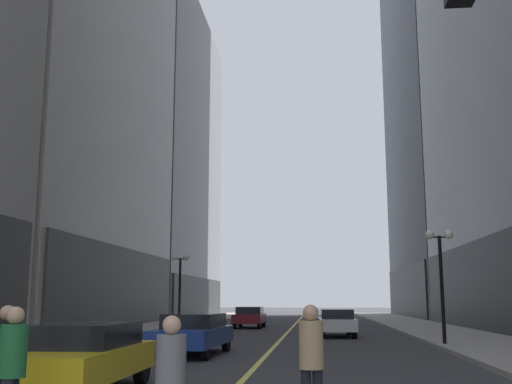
{
  "coord_description": "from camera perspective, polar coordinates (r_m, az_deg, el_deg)",
  "views": [
    {
      "loc": [
        1.71,
        -3.23,
        1.78
      ],
      "look_at": [
        -1.28,
        26.47,
        7.05
      ],
      "focal_mm": 42.77,
      "sensor_mm": 36.0,
      "label": 1
    }
  ],
  "objects": [
    {
      "name": "pedestrian_in_tan_trench",
      "position": [
        8.81,
        5.2,
        -15.08
      ],
      "size": [
        0.36,
        0.36,
        1.71
      ],
      "color": "black",
      "rests_on": "ground"
    },
    {
      "name": "ground_plane",
      "position": [
        38.31,
        3.27,
        -12.66
      ],
      "size": [
        200.0,
        200.0,
        0.0
      ],
      "primitive_type": "plane",
      "color": "#38383A"
    },
    {
      "name": "car_yellow",
      "position": [
        12.64,
        -15.9,
        -14.46
      ],
      "size": [
        1.81,
        4.44,
        1.32
      ],
      "color": "yellow",
      "rests_on": "ground"
    },
    {
      "name": "pedestrian_in_green_parka",
      "position": [
        8.48,
        -21.83,
        -14.7
      ],
      "size": [
        0.38,
        0.38,
        1.69
      ],
      "color": "black",
      "rests_on": "ground"
    },
    {
      "name": "building_left_far",
      "position": [
        67.99,
        -11.61,
        2.82
      ],
      "size": [
        16.01,
        26.0,
        33.39
      ],
      "color": "gray",
      "rests_on": "ground"
    },
    {
      "name": "car_blue",
      "position": [
        20.55,
        -5.89,
        -12.92
      ],
      "size": [
        2.03,
        4.78,
        1.32
      ],
      "color": "navy",
      "rests_on": "ground"
    },
    {
      "name": "lane_centre_stripe",
      "position": [
        38.31,
        3.27,
        -12.66
      ],
      "size": [
        0.16,
        70.0,
        0.01
      ],
      "primitive_type": "cube",
      "color": "#E5D64C",
      "rests_on": "ground"
    },
    {
      "name": "car_white",
      "position": [
        30.72,
        7.52,
        -11.91
      ],
      "size": [
        1.82,
        4.76,
        1.32
      ],
      "color": "silver",
      "rests_on": "ground"
    },
    {
      "name": "pedestrian_in_black_coat",
      "position": [
        9.86,
        -22.43,
        -13.88
      ],
      "size": [
        0.47,
        0.47,
        1.7
      ],
      "color": "black",
      "rests_on": "ground"
    },
    {
      "name": "street_lamp_right_mid",
      "position": [
        24.53,
        16.87,
        -6.14
      ],
      "size": [
        1.06,
        0.36,
        4.43
      ],
      "color": "black",
      "rests_on": "ground"
    },
    {
      "name": "street_lamp_left_far",
      "position": [
        36.61,
        -7.11,
        -7.63
      ],
      "size": [
        1.06,
        0.36,
        4.43
      ],
      "color": "black",
      "rests_on": "ground"
    },
    {
      "name": "sidewalk_right",
      "position": [
        38.82,
        15.81,
        -12.17
      ],
      "size": [
        4.5,
        78.0,
        0.15
      ],
      "primitive_type": "cube",
      "color": "#9E9991",
      "rests_on": "ground"
    },
    {
      "name": "car_maroon",
      "position": [
        39.68,
        -0.59,
        -11.55
      ],
      "size": [
        1.79,
        4.16,
        1.32
      ],
      "color": "maroon",
      "rests_on": "ground"
    },
    {
      "name": "sidewalk_left",
      "position": [
        39.54,
        -9.05,
        -12.37
      ],
      "size": [
        4.5,
        78.0,
        0.15
      ],
      "primitive_type": "cube",
      "color": "#9E9991",
      "rests_on": "ground"
    },
    {
      "name": "pedestrian_in_grey_suit",
      "position": [
        7.14,
        -7.99,
        -16.78
      ],
      "size": [
        0.48,
        0.48,
        1.6
      ],
      "color": "black",
      "rests_on": "ground"
    }
  ]
}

